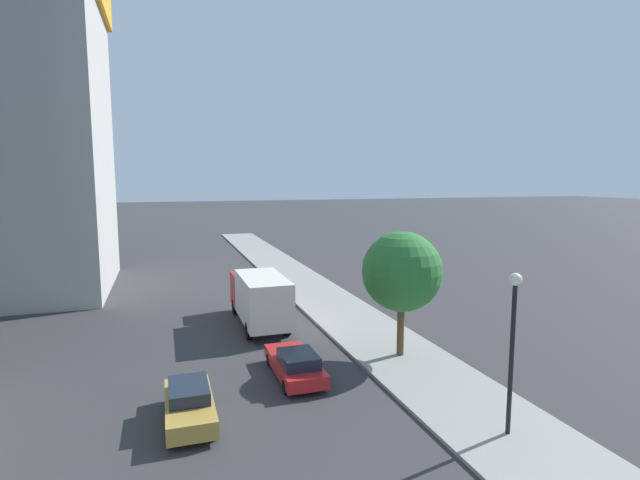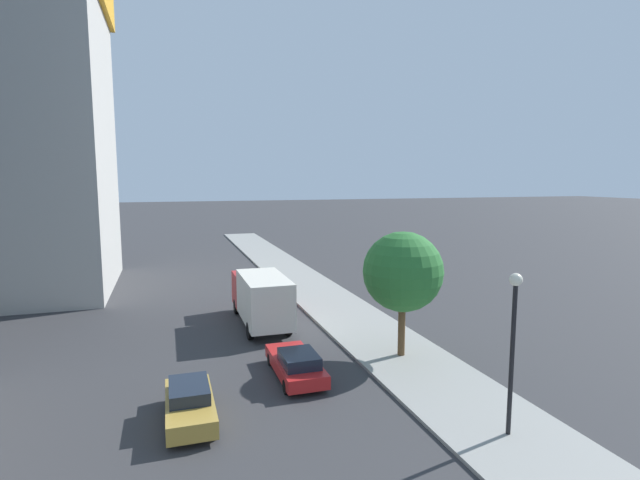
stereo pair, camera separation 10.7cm
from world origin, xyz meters
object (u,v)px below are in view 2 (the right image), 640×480
Objects in this scene: street_tree at (403,272)px; construction_building at (11,110)px; box_truck at (261,296)px; car_red at (296,364)px; street_lamp at (513,330)px; car_gold at (190,403)px.

construction_building is at bearing 134.77° from street_tree.
car_red is at bearing -90.00° from box_truck.
box_truck is at bearing 127.16° from street_tree.
car_red is at bearing -171.67° from street_tree.
street_tree is (-0.03, 8.06, 0.52)m from street_lamp.
street_lamp is at bearing -69.77° from box_truck.
street_lamp is 16.75m from box_truck.
box_truck is (-5.75, 15.60, -2.07)m from street_lamp.
street_tree reaches higher than box_truck.
street_tree is at bearing 90.24° from street_lamp.
car_gold is 0.52× the size of box_truck.
construction_building is 6.00× the size of street_lamp.
street_lamp reaches higher than car_red.
box_truck is (16.45, -14.81, -12.39)m from construction_building.
car_gold reaches higher than car_red.
street_lamp is 8.07m from street_tree.
street_tree is at bearing 18.15° from car_gold.
construction_building is 31.49m from car_red.
construction_building reaches higher than box_truck.
street_tree is 9.80m from box_truck.
box_truck reaches higher than car_red.
car_red is (16.45, -23.18, -13.55)m from construction_building.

